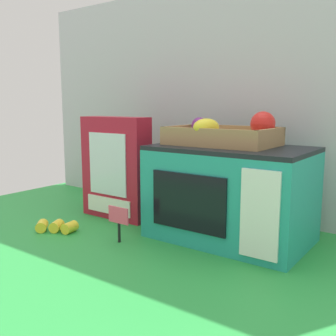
# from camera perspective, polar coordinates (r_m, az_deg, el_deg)

# --- Properties ---
(ground_plane) EXTENTS (1.70, 1.70, 0.00)m
(ground_plane) POSITION_cam_1_polar(r_m,az_deg,el_deg) (1.18, 0.62, -9.27)
(ground_plane) COLOR green
(ground_plane) RESTS_ON ground
(display_back_panel) EXTENTS (1.61, 0.03, 0.78)m
(display_back_panel) POSITION_cam_1_polar(r_m,az_deg,el_deg) (1.36, 7.60, 9.70)
(display_back_panel) COLOR #B7BABF
(display_back_panel) RESTS_ON ground
(toy_microwave) EXTENTS (0.43, 0.27, 0.26)m
(toy_microwave) POSITION_cam_1_polar(r_m,az_deg,el_deg) (1.10, 9.00, -3.66)
(toy_microwave) COLOR teal
(toy_microwave) RESTS_ON ground
(food_groups_crate) EXTENTS (0.30, 0.20, 0.10)m
(food_groups_crate) POSITION_cam_1_polar(r_m,az_deg,el_deg) (1.12, 8.79, 4.87)
(food_groups_crate) COLOR #A37F51
(food_groups_crate) RESTS_ON toy_microwave
(cookie_set_box) EXTENTS (0.25, 0.08, 0.34)m
(cookie_set_box) POSITION_cam_1_polar(r_m,az_deg,el_deg) (1.31, -7.64, 0.01)
(cookie_set_box) COLOR #B2192D
(cookie_set_box) RESTS_ON ground
(price_sign) EXTENTS (0.07, 0.01, 0.10)m
(price_sign) POSITION_cam_1_polar(r_m,az_deg,el_deg) (1.08, -7.23, -7.38)
(price_sign) COLOR black
(price_sign) RESTS_ON ground
(loose_toy_banana) EXTENTS (0.13, 0.09, 0.03)m
(loose_toy_banana) POSITION_cam_1_polar(r_m,az_deg,el_deg) (1.23, -16.01, -8.19)
(loose_toy_banana) COLOR yellow
(loose_toy_banana) RESTS_ON ground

